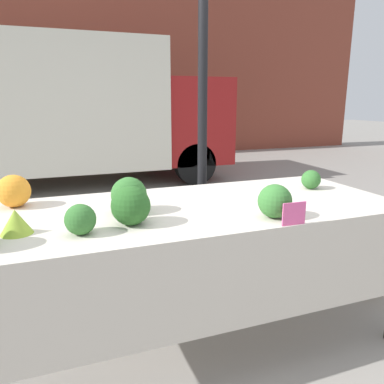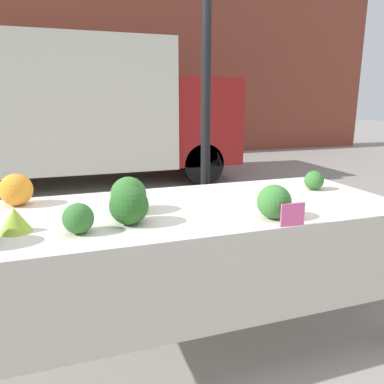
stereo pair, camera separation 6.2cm
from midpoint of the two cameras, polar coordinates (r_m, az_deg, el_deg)
The scene contains 14 objects.
ground_plane at distance 2.46m, azimuth 0.77°, elevation -21.25°, with size 40.00×40.00×0.00m, color gray.
building_facade at distance 9.96m, azimuth -15.58°, elevation 18.96°, with size 16.00×0.60×4.76m.
tent_pole at distance 2.82m, azimuth 2.74°, elevation 10.24°, with size 0.07×0.07×2.47m.
parked_truck at distance 6.81m, azimuth -17.17°, elevation 12.03°, with size 5.09×2.18×2.35m.
market_table at distance 2.05m, azimuth 1.48°, elevation -5.00°, with size 2.35×0.97×0.84m.
orange_cauliflower at distance 2.29m, azimuth -24.54°, elevation 0.31°, with size 0.18×0.18×0.18m.
romanesco_head at distance 1.83m, azimuth -24.48°, elevation -3.92°, with size 0.14×0.14×0.11m.
broccoli_head_0 at distance 1.98m, azimuth -8.77°, elevation -0.38°, with size 0.19×0.19×0.19m.
broccoli_head_1 at distance 1.72m, azimuth -15.97°, elevation -3.89°, with size 0.14×0.14×0.14m.
broccoli_head_2 at distance 1.78m, azimuth -8.61°, elevation -2.01°, with size 0.19×0.19×0.19m.
broccoli_head_4 at distance 2.59m, azimuth 18.75°, elevation 1.70°, with size 0.13×0.13×0.13m.
broccoli_head_5 at distance 1.90m, azimuth 13.30°, elevation -1.47°, with size 0.17×0.17×0.17m.
price_sign at distance 1.82m, azimuth 16.03°, elevation -3.33°, with size 0.13×0.01×0.11m.
produce_crate at distance 3.23m, azimuth 24.90°, elevation -10.02°, with size 0.39×0.29×0.35m.
Camera 2 is at (-0.64, -1.90, 1.41)m, focal length 35.00 mm.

